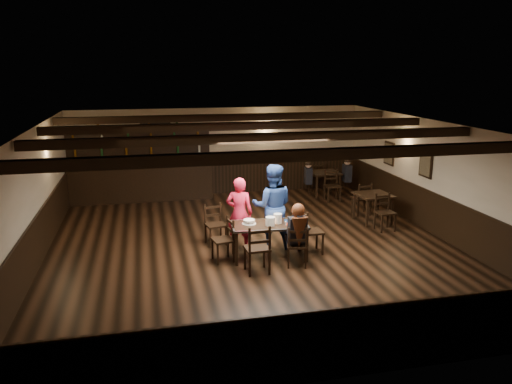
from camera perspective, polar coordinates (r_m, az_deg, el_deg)
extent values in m
plane|color=black|center=(11.27, -0.38, -6.28)|extent=(10.00, 10.00, 0.00)
cube|color=beige|center=(15.69, -4.31, 4.67)|extent=(9.00, 0.02, 2.70)
cube|color=beige|center=(6.33, 9.48, -10.25)|extent=(9.00, 0.02, 2.70)
cube|color=beige|center=(10.87, -24.26, -0.89)|extent=(0.02, 10.00, 2.70)
cube|color=beige|center=(12.60, 20.04, 1.45)|extent=(0.02, 10.00, 2.70)
cube|color=silver|center=(10.63, -0.41, 7.48)|extent=(9.00, 10.00, 0.02)
cube|color=black|center=(15.83, -4.24, 1.61)|extent=(9.00, 0.04, 1.00)
cube|color=black|center=(6.75, 9.08, -16.74)|extent=(9.00, 0.04, 1.00)
cube|color=black|center=(11.10, -23.66, -5.12)|extent=(0.04, 10.00, 1.00)
cube|color=black|center=(12.78, 19.60, -2.27)|extent=(0.04, 10.00, 1.00)
cube|color=black|center=(15.43, -11.37, 6.14)|extent=(0.90, 0.03, 1.00)
cube|color=black|center=(15.41, -11.36, 6.13)|extent=(0.80, 0.02, 0.90)
cube|color=black|center=(12.94, 18.84, 3.01)|extent=(0.03, 0.55, 0.65)
cube|color=#72664C|center=(12.93, 18.77, 3.01)|extent=(0.02, 0.45, 0.55)
cube|color=black|center=(14.58, 14.98, 4.28)|extent=(0.03, 0.55, 0.65)
cube|color=#72664C|center=(14.57, 14.91, 4.28)|extent=(0.02, 0.45, 0.55)
cube|color=black|center=(7.77, 4.33, 4.18)|extent=(8.90, 0.18, 0.18)
cube|color=black|center=(9.67, 0.86, 6.21)|extent=(8.90, 0.18, 0.18)
cube|color=black|center=(11.61, -1.47, 7.56)|extent=(8.90, 0.18, 0.18)
cube|color=black|center=(13.57, -3.14, 8.51)|extent=(8.90, 0.18, 0.18)
cube|color=black|center=(10.13, -2.24, -6.56)|extent=(0.06, 0.06, 0.71)
cube|color=black|center=(10.75, -2.63, -5.31)|extent=(0.06, 0.06, 0.71)
cube|color=black|center=(10.38, 5.80, -6.11)|extent=(0.06, 0.06, 0.71)
cube|color=black|center=(10.98, 4.96, -4.92)|extent=(0.06, 0.06, 0.71)
cube|color=black|center=(10.41, 1.52, -3.78)|extent=(1.63, 0.90, 0.04)
cube|color=#A5A8AD|center=(10.77, 1.18, -3.16)|extent=(1.57, 0.15, 0.04)
cube|color=#A5A8AD|center=(10.06, 1.89, -4.44)|extent=(1.57, 0.15, 0.04)
cube|color=#A5A8AD|center=(10.57, 5.65, -3.57)|extent=(0.09, 0.79, 0.04)
cube|color=#A5A8AD|center=(10.32, -2.71, -3.97)|extent=(0.09, 0.79, 0.04)
cube|color=black|center=(10.09, 0.93, -7.36)|extent=(0.04, 0.04, 0.47)
cube|color=black|center=(9.76, 1.55, -8.14)|extent=(0.04, 0.04, 0.47)
cube|color=black|center=(10.00, -1.28, -7.58)|extent=(0.04, 0.04, 0.47)
cube|color=black|center=(9.66, -0.73, -8.38)|extent=(0.04, 0.04, 0.47)
cube|color=black|center=(9.78, 0.12, -6.45)|extent=(0.48, 0.46, 0.04)
cube|color=black|center=(9.52, 0.42, -5.44)|extent=(0.46, 0.06, 0.50)
cube|color=black|center=(9.54, 0.42, -5.72)|extent=(0.40, 0.05, 0.06)
cube|color=black|center=(9.48, 0.42, -4.59)|extent=(0.40, 0.05, 0.06)
cube|color=black|center=(10.39, 5.60, -6.97)|extent=(0.04, 0.04, 0.41)
cube|color=black|center=(10.09, 5.70, -7.63)|extent=(0.04, 0.04, 0.41)
cube|color=black|center=(10.38, 3.70, -6.96)|extent=(0.04, 0.04, 0.41)
cube|color=black|center=(10.07, 3.74, -7.62)|extent=(0.04, 0.04, 0.41)
cube|color=black|center=(10.15, 4.71, -6.12)|extent=(0.49, 0.47, 0.04)
cube|color=black|center=(9.93, 4.77, -5.28)|extent=(0.39, 0.14, 0.43)
cube|color=black|center=(9.94, 4.77, -5.52)|extent=(0.34, 0.11, 0.05)
cube|color=black|center=(9.88, 4.79, -4.58)|extent=(0.34, 0.11, 0.05)
cube|color=black|center=(10.57, -5.01, -6.50)|extent=(0.04, 0.04, 0.44)
cube|color=black|center=(10.67, -3.24, -6.26)|extent=(0.04, 0.04, 0.44)
cube|color=black|center=(10.25, -4.39, -7.17)|extent=(0.04, 0.04, 0.44)
cube|color=black|center=(10.35, -2.57, -6.92)|extent=(0.04, 0.04, 0.44)
cube|color=black|center=(10.37, -3.82, -5.48)|extent=(0.47, 0.49, 0.04)
cube|color=black|center=(10.35, -2.94, -4.17)|extent=(0.11, 0.43, 0.46)
cube|color=black|center=(10.37, -2.94, -4.41)|extent=(0.09, 0.36, 0.05)
cube|color=black|center=(10.31, -2.95, -3.45)|extent=(0.09, 0.36, 0.05)
cube|color=black|center=(10.82, 7.63, -6.00)|extent=(0.04, 0.04, 0.46)
cube|color=black|center=(10.70, 5.78, -6.17)|extent=(0.04, 0.04, 0.46)
cube|color=black|center=(11.16, 6.95, -5.33)|extent=(0.04, 0.04, 0.46)
cube|color=black|center=(11.05, 5.15, -5.49)|extent=(0.04, 0.04, 0.46)
cube|color=black|center=(10.85, 6.41, -4.48)|extent=(0.43, 0.45, 0.04)
cube|color=black|center=(10.72, 5.52, -3.33)|extent=(0.04, 0.45, 0.49)
cube|color=black|center=(10.73, 5.51, -3.58)|extent=(0.03, 0.39, 0.05)
cube|color=black|center=(10.67, 5.54, -2.58)|extent=(0.03, 0.39, 0.05)
cube|color=black|center=(11.19, -5.21, -5.30)|extent=(0.04, 0.04, 0.44)
cube|color=black|center=(11.50, -5.78, -4.77)|extent=(0.04, 0.04, 0.44)
cube|color=black|center=(11.31, -3.45, -5.06)|extent=(0.04, 0.04, 0.44)
cube|color=black|center=(11.61, -4.06, -4.54)|extent=(0.04, 0.04, 0.44)
cube|color=black|center=(11.33, -4.65, -3.77)|extent=(0.50, 0.48, 0.04)
cube|color=black|center=(11.41, -4.96, -2.42)|extent=(0.43, 0.12, 0.46)
cube|color=black|center=(11.43, -4.96, -2.64)|extent=(0.36, 0.10, 0.05)
cube|color=black|center=(11.37, -4.98, -1.76)|extent=(0.36, 0.10, 0.05)
imported|color=#E71847|center=(10.97, -1.90, -2.43)|extent=(0.68, 0.55, 1.61)
imported|color=#264F81|center=(11.00, 1.88, -1.63)|extent=(1.06, 0.92, 1.89)
cube|color=black|center=(10.23, 4.51, -5.37)|extent=(0.34, 0.34, 0.14)
cube|color=black|center=(10.04, 4.75, -4.29)|extent=(0.36, 0.21, 0.51)
cylinder|color=black|center=(9.97, 4.78, -3.02)|extent=(0.11, 0.36, 0.36)
sphere|color=#D8A384|center=(9.92, 4.80, -2.14)|extent=(0.22, 0.22, 0.22)
sphere|color=#3E200E|center=(9.89, 4.85, -2.13)|extent=(0.28, 0.28, 0.28)
cone|color=#3E200E|center=(9.92, 4.99, -4.66)|extent=(0.21, 0.21, 0.64)
cylinder|color=white|center=(10.41, -0.81, -3.61)|extent=(0.30, 0.30, 0.01)
cylinder|color=white|center=(10.39, -0.81, -3.37)|extent=(0.24, 0.24, 0.08)
cylinder|color=silver|center=(10.40, -0.81, -3.47)|extent=(0.25, 0.25, 0.04)
cylinder|color=white|center=(10.29, 1.64, -3.35)|extent=(0.19, 0.19, 0.18)
cylinder|color=white|center=(10.44, 2.51, -3.03)|extent=(0.17, 0.17, 0.20)
cylinder|color=#A5A8AD|center=(10.50, 1.97, -3.42)|extent=(0.05, 0.05, 0.03)
sphere|color=orange|center=(10.49, 1.97, -3.26)|extent=(0.03, 0.03, 0.03)
cylinder|color=silver|center=(10.34, 3.40, -3.57)|extent=(0.03, 0.03, 0.08)
cylinder|color=#A5A8AD|center=(10.43, 4.15, -3.38)|extent=(0.04, 0.04, 0.09)
cylinder|color=silver|center=(10.58, 2.75, -3.01)|extent=(0.08, 0.08, 0.12)
cube|color=maroon|center=(10.41, 4.23, -3.68)|extent=(0.32, 0.26, 0.00)
cube|color=#0E2349|center=(10.64, 4.08, -3.28)|extent=(0.33, 0.26, 0.00)
cube|color=black|center=(15.34, -12.98, 1.07)|extent=(4.21, 0.60, 1.10)
cube|color=black|center=(15.23, -13.10, 3.18)|extent=(4.41, 0.70, 0.05)
cube|color=black|center=(15.50, -13.10, 3.27)|extent=(4.21, 0.10, 2.20)
cube|color=black|center=(15.35, -13.15, 4.12)|extent=(4.11, 0.22, 0.03)
cube|color=black|center=(15.30, -13.22, 5.41)|extent=(4.11, 0.22, 0.03)
cube|color=black|center=(15.25, -13.30, 6.71)|extent=(4.11, 0.22, 0.03)
cube|color=black|center=(13.16, 13.28, -0.31)|extent=(0.91, 0.91, 0.04)
cube|color=black|center=(12.79, 12.59, -2.43)|extent=(0.05, 0.05, 0.71)
cube|color=black|center=(13.39, 11.14, -1.62)|extent=(0.05, 0.05, 0.71)
cube|color=black|center=(13.14, 15.28, -2.15)|extent=(0.05, 0.05, 0.71)
cube|color=black|center=(13.72, 13.75, -1.37)|extent=(0.05, 0.05, 0.71)
cube|color=black|center=(15.63, 7.84, 2.22)|extent=(0.90, 0.90, 0.04)
cube|color=black|center=(15.27, 6.95, 0.52)|extent=(0.05, 0.05, 0.71)
cube|color=black|center=(15.94, 6.15, 1.12)|extent=(0.05, 0.05, 0.71)
cube|color=black|center=(15.51, 9.48, 0.64)|extent=(0.05, 0.05, 0.71)
cube|color=black|center=(16.16, 8.59, 1.23)|extent=(0.05, 0.05, 0.71)
cube|color=black|center=(15.20, 5.99, 1.87)|extent=(0.26, 0.37, 0.49)
sphere|color=#D8A384|center=(15.13, 6.02, 3.09)|extent=(0.19, 0.19, 0.19)
sphere|color=black|center=(15.13, 6.02, 3.20)|extent=(0.20, 0.20, 0.20)
cube|color=black|center=(15.65, 10.36, 2.14)|extent=(0.26, 0.38, 0.52)
sphere|color=#D8A384|center=(15.58, 10.41, 3.40)|extent=(0.20, 0.20, 0.20)
sphere|color=black|center=(15.57, 10.42, 3.51)|extent=(0.21, 0.21, 0.21)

